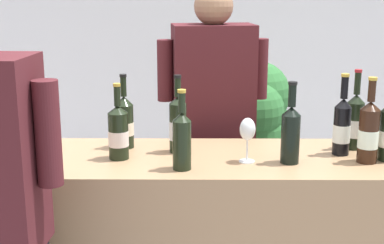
{
  "coord_description": "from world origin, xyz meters",
  "views": [
    {
      "loc": [
        0.14,
        -2.19,
        1.71
      ],
      "look_at": [
        0.12,
        0.0,
        1.16
      ],
      "focal_mm": 51.0,
      "sensor_mm": 36.0,
      "label": 1
    }
  ],
  "objects_px": {
    "wine_bottle_9": "(37,124)",
    "wine_bottle_0": "(182,139)",
    "wine_bottle_10": "(342,126)",
    "wine_bottle_11": "(291,132)",
    "wine_bottle_5": "(355,121)",
    "person_server": "(212,156)",
    "wine_bottle_1": "(118,132)",
    "wine_bottle_2": "(369,132)",
    "wine_bottle_3": "(124,122)",
    "potted_shrub": "(256,127)",
    "wine_bottle_4": "(178,125)",
    "wine_bottle_8": "(24,140)",
    "wine_glass": "(247,131)"
  },
  "relations": [
    {
      "from": "wine_bottle_5",
      "to": "person_server",
      "type": "xyz_separation_m",
      "value": [
        -0.61,
        0.43,
        -0.3
      ]
    },
    {
      "from": "wine_bottle_0",
      "to": "wine_bottle_4",
      "type": "bearing_deg",
      "value": 95.77
    },
    {
      "from": "wine_glass",
      "to": "wine_bottle_3",
      "type": "bearing_deg",
      "value": 158.83
    },
    {
      "from": "wine_bottle_2",
      "to": "wine_bottle_4",
      "type": "xyz_separation_m",
      "value": [
        -0.77,
        0.14,
        -0.01
      ]
    },
    {
      "from": "wine_bottle_1",
      "to": "wine_bottle_2",
      "type": "xyz_separation_m",
      "value": [
        1.02,
        -0.04,
        0.02
      ]
    },
    {
      "from": "wine_bottle_5",
      "to": "wine_bottle_9",
      "type": "relative_size",
      "value": 1.06
    },
    {
      "from": "wine_bottle_1",
      "to": "person_server",
      "type": "bearing_deg",
      "value": 55.26
    },
    {
      "from": "wine_bottle_11",
      "to": "person_server",
      "type": "relative_size",
      "value": 0.19
    },
    {
      "from": "wine_bottle_3",
      "to": "wine_bottle_5",
      "type": "distance_m",
      "value": 1.01
    },
    {
      "from": "potted_shrub",
      "to": "wine_bottle_4",
      "type": "bearing_deg",
      "value": -112.34
    },
    {
      "from": "wine_bottle_1",
      "to": "wine_bottle_10",
      "type": "distance_m",
      "value": 0.94
    },
    {
      "from": "wine_bottle_10",
      "to": "wine_bottle_11",
      "type": "height_order",
      "value": "wine_bottle_10"
    },
    {
      "from": "wine_bottle_1",
      "to": "wine_bottle_8",
      "type": "xyz_separation_m",
      "value": [
        -0.35,
        -0.12,
        0.0
      ]
    },
    {
      "from": "wine_bottle_9",
      "to": "wine_bottle_0",
      "type": "bearing_deg",
      "value": -20.6
    },
    {
      "from": "wine_bottle_2",
      "to": "wine_bottle_5",
      "type": "relative_size",
      "value": 1.0
    },
    {
      "from": "wine_bottle_5",
      "to": "wine_bottle_10",
      "type": "bearing_deg",
      "value": -131.91
    },
    {
      "from": "wine_bottle_1",
      "to": "wine_bottle_4",
      "type": "distance_m",
      "value": 0.26
    },
    {
      "from": "wine_bottle_3",
      "to": "wine_bottle_9",
      "type": "relative_size",
      "value": 0.99
    },
    {
      "from": "wine_bottle_1",
      "to": "wine_bottle_2",
      "type": "bearing_deg",
      "value": -2.19
    },
    {
      "from": "wine_bottle_5",
      "to": "wine_bottle_10",
      "type": "relative_size",
      "value": 1.01
    },
    {
      "from": "wine_bottle_4",
      "to": "wine_bottle_10",
      "type": "xyz_separation_m",
      "value": [
        0.69,
        -0.03,
        0.0
      ]
    },
    {
      "from": "wine_bottle_9",
      "to": "wine_glass",
      "type": "xyz_separation_m",
      "value": [
        0.89,
        -0.14,
        0.01
      ]
    },
    {
      "from": "wine_bottle_1",
      "to": "wine_bottle_5",
      "type": "height_order",
      "value": "wine_bottle_5"
    },
    {
      "from": "wine_bottle_10",
      "to": "potted_shrub",
      "type": "distance_m",
      "value": 1.21
    },
    {
      "from": "wine_bottle_8",
      "to": "wine_bottle_9",
      "type": "bearing_deg",
      "value": 92.22
    },
    {
      "from": "wine_bottle_11",
      "to": "person_server",
      "type": "distance_m",
      "value": 0.76
    },
    {
      "from": "wine_bottle_4",
      "to": "wine_glass",
      "type": "xyz_separation_m",
      "value": [
        0.29,
        -0.14,
        0.01
      ]
    },
    {
      "from": "wine_bottle_9",
      "to": "wine_glass",
      "type": "relative_size",
      "value": 1.8
    },
    {
      "from": "wine_bottle_1",
      "to": "wine_bottle_3",
      "type": "xyz_separation_m",
      "value": [
        0.0,
        0.16,
        0.0
      ]
    },
    {
      "from": "wine_bottle_2",
      "to": "wine_bottle_3",
      "type": "xyz_separation_m",
      "value": [
        -1.01,
        0.2,
        -0.01
      ]
    },
    {
      "from": "wine_bottle_3",
      "to": "wine_glass",
      "type": "xyz_separation_m",
      "value": [
        0.52,
        -0.2,
        0.01
      ]
    },
    {
      "from": "wine_bottle_0",
      "to": "wine_bottle_2",
      "type": "height_order",
      "value": "wine_bottle_2"
    },
    {
      "from": "wine_bottle_2",
      "to": "wine_glass",
      "type": "bearing_deg",
      "value": -179.92
    },
    {
      "from": "wine_bottle_0",
      "to": "wine_glass",
      "type": "xyz_separation_m",
      "value": [
        0.26,
        0.09,
        0.01
      ]
    },
    {
      "from": "wine_bottle_10",
      "to": "potted_shrub",
      "type": "bearing_deg",
      "value": 101.4
    },
    {
      "from": "wine_bottle_3",
      "to": "wine_bottle_10",
      "type": "bearing_deg",
      "value": -5.89
    },
    {
      "from": "wine_bottle_3",
      "to": "wine_bottle_9",
      "type": "bearing_deg",
      "value": -170.79
    },
    {
      "from": "wine_glass",
      "to": "potted_shrub",
      "type": "xyz_separation_m",
      "value": [
        0.18,
        1.26,
        -0.31
      ]
    },
    {
      "from": "wine_bottle_1",
      "to": "wine_bottle_10",
      "type": "bearing_deg",
      "value": 4.1
    },
    {
      "from": "potted_shrub",
      "to": "wine_glass",
      "type": "bearing_deg",
      "value": -97.96
    },
    {
      "from": "wine_bottle_1",
      "to": "wine_bottle_3",
      "type": "bearing_deg",
      "value": 88.49
    },
    {
      "from": "wine_bottle_11",
      "to": "person_server",
      "type": "bearing_deg",
      "value": 114.85
    },
    {
      "from": "wine_bottle_4",
      "to": "potted_shrub",
      "type": "distance_m",
      "value": 1.25
    },
    {
      "from": "wine_bottle_0",
      "to": "wine_bottle_1",
      "type": "distance_m",
      "value": 0.3
    },
    {
      "from": "wine_bottle_0",
      "to": "wine_bottle_3",
      "type": "distance_m",
      "value": 0.39
    },
    {
      "from": "wine_bottle_5",
      "to": "person_server",
      "type": "bearing_deg",
      "value": 144.73
    },
    {
      "from": "wine_bottle_5",
      "to": "potted_shrub",
      "type": "distance_m",
      "value": 1.15
    },
    {
      "from": "wine_bottle_4",
      "to": "person_server",
      "type": "xyz_separation_m",
      "value": [
        0.16,
        0.49,
        -0.3
      ]
    },
    {
      "from": "wine_bottle_3",
      "to": "wine_bottle_11",
      "type": "relative_size",
      "value": 0.99
    },
    {
      "from": "wine_bottle_2",
      "to": "wine_bottle_1",
      "type": "bearing_deg",
      "value": 177.81
    }
  ]
}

